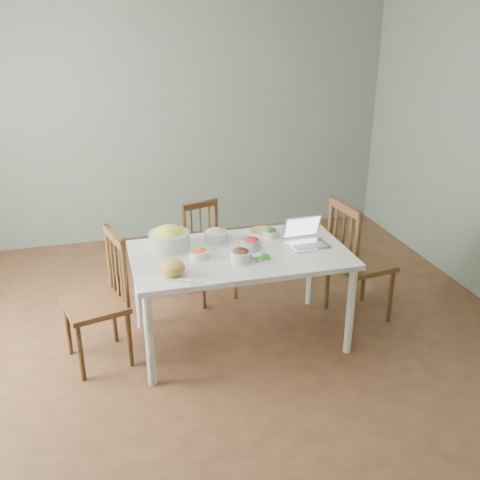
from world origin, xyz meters
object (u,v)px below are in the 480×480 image
object	(u,v)px
dining_table	(240,297)
chair_far	(210,253)
chair_right	(361,260)
bread_boule	(172,268)
laptop	(309,234)
bowl_squash	(169,238)
chair_left	(94,302)

from	to	relation	value
dining_table	chair_far	world-z (taller)	chair_far
chair_far	chair_right	world-z (taller)	chair_right
bread_boule	laptop	size ratio (longest dim) A/B	0.59
bread_boule	bowl_squash	size ratio (longest dim) A/B	0.58
chair_right	bread_boule	distance (m)	1.68
bowl_squash	laptop	size ratio (longest dim) A/B	1.02
chair_far	bread_boule	xyz separation A→B (m)	(-0.48, -1.00, 0.38)
chair_left	bowl_squash	bearing A→B (deg)	95.46
dining_table	bowl_squash	size ratio (longest dim) A/B	5.28
dining_table	chair_far	xyz separation A→B (m)	(-0.07, 0.74, 0.06)
dining_table	chair_far	size ratio (longest dim) A/B	1.86
chair_left	chair_right	distance (m)	2.16
dining_table	laptop	xyz separation A→B (m)	(0.54, -0.03, 0.48)
chair_far	laptop	bearing A→B (deg)	-69.56
dining_table	laptop	world-z (taller)	laptop
chair_far	chair_right	bearing A→B (deg)	-47.53
chair_left	bread_boule	xyz separation A→B (m)	(0.54, -0.25, 0.32)
chair_far	bowl_squash	distance (m)	0.80
chair_right	dining_table	bearing A→B (deg)	87.87
dining_table	bread_boule	distance (m)	0.74
bread_boule	laptop	bearing A→B (deg)	11.75
bread_boule	bowl_squash	distance (m)	0.46
dining_table	chair_left	xyz separation A→B (m)	(-1.09, -0.00, 0.12)
dining_table	laptop	bearing A→B (deg)	-2.68
bread_boule	chair_left	bearing A→B (deg)	155.19
chair_right	bread_boule	bearing A→B (deg)	94.83
chair_left	chair_right	bearing A→B (deg)	78.60
bread_boule	laptop	world-z (taller)	laptop
chair_left	laptop	xyz separation A→B (m)	(1.63, -0.02, 0.36)
chair_far	bread_boule	distance (m)	1.17
bowl_squash	laptop	xyz separation A→B (m)	(1.04, -0.23, 0.01)
laptop	chair_left	bearing A→B (deg)	176.80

